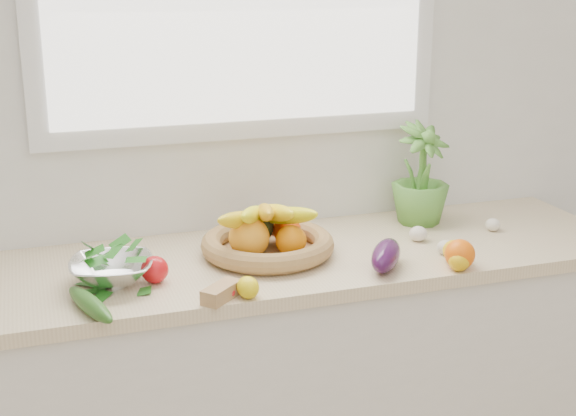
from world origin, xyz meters
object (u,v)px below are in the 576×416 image
object	(u,v)px
fruit_basket	(266,237)
potted_herb	(421,174)
cucumber	(90,304)
apple	(155,270)
eggplant	(386,255)
colander_with_spinach	(111,264)

from	to	relation	value
fruit_basket	potted_herb	bearing A→B (deg)	13.84
cucumber	potted_herb	size ratio (longest dim) A/B	0.74
apple	potted_herb	world-z (taller)	potted_herb
cucumber	fruit_basket	distance (m)	0.60
apple	cucumber	bearing A→B (deg)	-141.32
cucumber	apple	bearing A→B (deg)	38.68
eggplant	apple	bearing A→B (deg)	170.97
colander_with_spinach	fruit_basket	bearing A→B (deg)	11.38
apple	fruit_basket	size ratio (longest dim) A/B	0.16
cucumber	colander_with_spinach	size ratio (longest dim) A/B	0.99
eggplant	cucumber	world-z (taller)	eggplant
eggplant	colander_with_spinach	world-z (taller)	colander_with_spinach
apple	eggplant	bearing A→B (deg)	-9.03
apple	potted_herb	distance (m)	0.97
apple	potted_herb	size ratio (longest dim) A/B	0.22
eggplant	potted_herb	xyz separation A→B (m)	(0.29, 0.36, 0.13)
apple	colander_with_spinach	distance (m)	0.12
potted_herb	colander_with_spinach	world-z (taller)	potted_herb
cucumber	fruit_basket	xyz separation A→B (m)	(0.54, 0.26, 0.03)
eggplant	colander_with_spinach	bearing A→B (deg)	170.88
cucumber	potted_herb	distance (m)	1.19
cucumber	fruit_basket	bearing A→B (deg)	25.90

